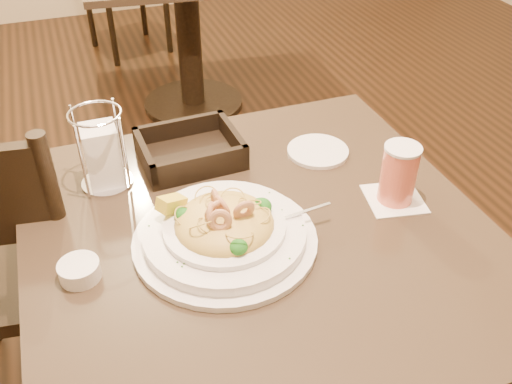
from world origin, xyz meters
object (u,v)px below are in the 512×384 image
object	(u,v)px
pasta_bowl	(224,230)
napkin_caddy	(102,154)
bread_basket	(190,152)
background_table	(187,13)
drink_glass	(399,174)
dining_chair_near	(5,269)
main_table	(259,310)
side_plate	(318,151)
butter_ramekin	(79,271)

from	to	relation	value
pasta_bowl	napkin_caddy	size ratio (longest dim) A/B	2.21
pasta_bowl	bread_basket	size ratio (longest dim) A/B	1.71
background_table	drink_glass	size ratio (longest dim) A/B	7.37
pasta_bowl	drink_glass	world-z (taller)	drink_glass
background_table	pasta_bowl	bearing A→B (deg)	-101.72
background_table	dining_chair_near	world-z (taller)	dining_chair_near
main_table	pasta_bowl	xyz separation A→B (m)	(-0.07, -0.01, 0.27)
pasta_bowl	main_table	bearing A→B (deg)	8.53
bread_basket	background_table	bearing A→B (deg)	76.53
drink_glass	bread_basket	world-z (taller)	drink_glass
background_table	napkin_caddy	world-z (taller)	napkin_caddy
background_table	drink_glass	xyz separation A→B (m)	(-0.02, -1.89, 0.30)
napkin_caddy	side_plate	size ratio (longest dim) A/B	1.23
napkin_caddy	main_table	bearing A→B (deg)	-45.36
pasta_bowl	bread_basket	world-z (taller)	pasta_bowl
dining_chair_near	drink_glass	world-z (taller)	dining_chair_near
butter_ramekin	side_plate	bearing A→B (deg)	21.68
main_table	napkin_caddy	distance (m)	0.48
background_table	butter_ramekin	xyz separation A→B (m)	(-0.66, -1.89, 0.25)
drink_glass	side_plate	size ratio (longest dim) A/B	0.93
side_plate	background_table	bearing A→B (deg)	86.80
butter_ramekin	napkin_caddy	bearing A→B (deg)	72.43
dining_chair_near	side_plate	size ratio (longest dim) A/B	6.45
background_table	bread_basket	xyz separation A→B (m)	(-0.38, -1.59, 0.25)
bread_basket	butter_ramekin	size ratio (longest dim) A/B	3.10
side_plate	butter_ramekin	xyz separation A→B (m)	(-0.57, -0.23, 0.01)
butter_ramekin	main_table	bearing A→B (deg)	1.87
background_table	bread_basket	bearing A→B (deg)	-103.47
main_table	drink_glass	size ratio (longest dim) A/B	6.69
main_table	dining_chair_near	xyz separation A→B (m)	(-0.53, 0.34, -0.01)
pasta_bowl	butter_ramekin	world-z (taller)	pasta_bowl
bread_basket	butter_ramekin	world-z (taller)	bread_basket
side_plate	pasta_bowl	bearing A→B (deg)	-142.97
drink_glass	dining_chair_near	bearing A→B (deg)	157.63
dining_chair_near	bread_basket	bearing A→B (deg)	-177.94
pasta_bowl	napkin_caddy	world-z (taller)	napkin_caddy
pasta_bowl	napkin_caddy	bearing A→B (deg)	123.93
main_table	butter_ramekin	bearing A→B (deg)	-178.13
pasta_bowl	napkin_caddy	xyz separation A→B (m)	(-0.18, 0.27, 0.04)
napkin_caddy	side_plate	bearing A→B (deg)	-5.43
side_plate	napkin_caddy	bearing A→B (deg)	174.57
main_table	bread_basket	size ratio (longest dim) A/B	3.93
drink_glass	side_plate	world-z (taller)	drink_glass
side_plate	main_table	bearing A→B (deg)	-136.33
background_table	dining_chair_near	size ratio (longest dim) A/B	1.07
background_table	side_plate	world-z (taller)	side_plate
napkin_caddy	dining_chair_near	bearing A→B (deg)	164.17
main_table	drink_glass	xyz separation A→B (m)	(0.30, -0.00, 0.30)
pasta_bowl	bread_basket	xyz separation A→B (m)	(0.01, 0.30, -0.01)
main_table	napkin_caddy	size ratio (longest dim) A/B	5.08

